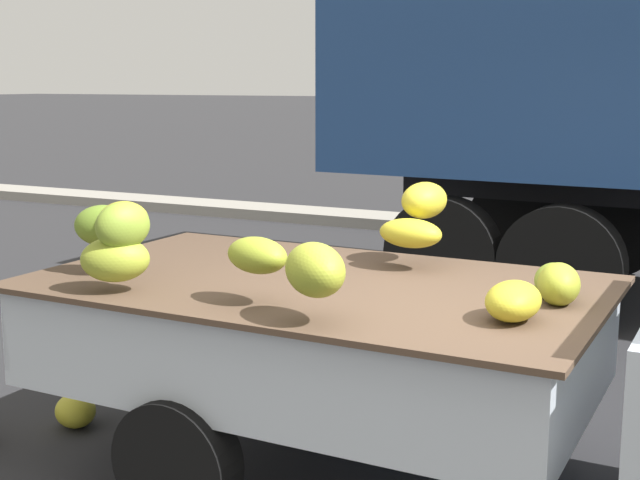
# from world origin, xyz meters

# --- Properties ---
(fallen_banana_bunch_near_tailgate) EXTENTS (0.39, 0.39, 0.20)m
(fallen_banana_bunch_near_tailgate) POSITION_xyz_m (-2.61, 0.19, 0.10)
(fallen_banana_bunch_near_tailgate) COLOR gold
(fallen_banana_bunch_near_tailgate) RESTS_ON ground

